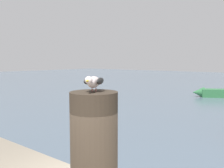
# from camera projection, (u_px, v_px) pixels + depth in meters

# --- Properties ---
(mooring_post) EXTENTS (0.42, 0.42, 1.01)m
(mooring_post) POSITION_uv_depth(u_px,v_px,m) (94.00, 148.00, 2.28)
(mooring_post) COLOR #382D23
(mooring_post) RESTS_ON harbor_quay
(seagull) EXTENTS (0.22, 0.37, 0.14)m
(seagull) POSITION_uv_depth(u_px,v_px,m) (93.00, 82.00, 2.22)
(seagull) COLOR #C66760
(seagull) RESTS_ON mooring_post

